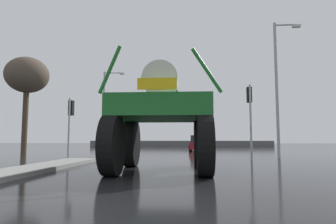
{
  "coord_description": "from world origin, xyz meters",
  "views": [
    {
      "loc": [
        1.77,
        -5.49,
        1.15
      ],
      "look_at": [
        0.7,
        7.85,
        2.4
      ],
      "focal_mm": 31.11,
      "sensor_mm": 36.0,
      "label": 1
    }
  ],
  "objects_px": {
    "sedan_ahead": "(199,144)",
    "traffic_signal_near_right": "(250,105)",
    "streetlight_near_right": "(278,82)",
    "traffic_signal_near_left": "(71,115)",
    "oversize_sprayer": "(162,118)",
    "streetlight_far_left": "(105,106)",
    "bare_tree_left": "(27,76)"
  },
  "relations": [
    {
      "from": "streetlight_far_left",
      "to": "oversize_sprayer",
      "type": "bearing_deg",
      "value": -67.54
    },
    {
      "from": "streetlight_near_right",
      "to": "traffic_signal_near_left",
      "type": "bearing_deg",
      "value": -168.6
    },
    {
      "from": "traffic_signal_near_left",
      "to": "streetlight_far_left",
      "type": "bearing_deg",
      "value": 99.12
    },
    {
      "from": "traffic_signal_near_left",
      "to": "streetlight_near_right",
      "type": "distance_m",
      "value": 12.66
    },
    {
      "from": "sedan_ahead",
      "to": "traffic_signal_near_right",
      "type": "xyz_separation_m",
      "value": [
        2.39,
        -13.19,
        2.25
      ]
    },
    {
      "from": "oversize_sprayer",
      "to": "streetlight_far_left",
      "type": "distance_m",
      "value": 21.12
    },
    {
      "from": "sedan_ahead",
      "to": "streetlight_far_left",
      "type": "bearing_deg",
      "value": 86.94
    },
    {
      "from": "oversize_sprayer",
      "to": "streetlight_near_right",
      "type": "bearing_deg",
      "value": -41.27
    },
    {
      "from": "oversize_sprayer",
      "to": "bare_tree_left",
      "type": "height_order",
      "value": "bare_tree_left"
    },
    {
      "from": "traffic_signal_near_left",
      "to": "streetlight_near_right",
      "type": "bearing_deg",
      "value": 11.4
    },
    {
      "from": "streetlight_far_left",
      "to": "sedan_ahead",
      "type": "bearing_deg",
      "value": -5.65
    },
    {
      "from": "traffic_signal_near_right",
      "to": "streetlight_near_right",
      "type": "xyz_separation_m",
      "value": [
        2.28,
        2.47,
        1.72
      ]
    },
    {
      "from": "streetlight_far_left",
      "to": "streetlight_near_right",
      "type": "bearing_deg",
      "value": -38.88
    },
    {
      "from": "streetlight_near_right",
      "to": "streetlight_far_left",
      "type": "xyz_separation_m",
      "value": [
        -14.5,
        11.69,
        -0.0
      ]
    },
    {
      "from": "sedan_ahead",
      "to": "streetlight_far_left",
      "type": "relative_size",
      "value": 0.5
    },
    {
      "from": "streetlight_near_right",
      "to": "traffic_signal_near_right",
      "type": "bearing_deg",
      "value": -132.62
    },
    {
      "from": "bare_tree_left",
      "to": "sedan_ahead",
      "type": "bearing_deg",
      "value": 32.16
    },
    {
      "from": "traffic_signal_near_left",
      "to": "streetlight_far_left",
      "type": "distance_m",
      "value": 14.5
    },
    {
      "from": "sedan_ahead",
      "to": "traffic_signal_near_left",
      "type": "distance_m",
      "value": 15.3
    },
    {
      "from": "sedan_ahead",
      "to": "bare_tree_left",
      "type": "relative_size",
      "value": 0.57
    },
    {
      "from": "traffic_signal_near_left",
      "to": "oversize_sprayer",
      "type": "bearing_deg",
      "value": -42.23
    },
    {
      "from": "sedan_ahead",
      "to": "traffic_signal_near_left",
      "type": "xyz_separation_m",
      "value": [
        -7.56,
        -13.18,
        1.79
      ]
    },
    {
      "from": "traffic_signal_near_left",
      "to": "traffic_signal_near_right",
      "type": "xyz_separation_m",
      "value": [
        9.95,
        -0.01,
        0.46
      ]
    },
    {
      "from": "traffic_signal_near_right",
      "to": "streetlight_far_left",
      "type": "bearing_deg",
      "value": 130.79
    },
    {
      "from": "sedan_ahead",
      "to": "traffic_signal_near_right",
      "type": "bearing_deg",
      "value": -167.13
    },
    {
      "from": "sedan_ahead",
      "to": "streetlight_near_right",
      "type": "distance_m",
      "value": 12.34
    },
    {
      "from": "oversize_sprayer",
      "to": "sedan_ahead",
      "type": "relative_size",
      "value": 1.25
    },
    {
      "from": "streetlight_far_left",
      "to": "bare_tree_left",
      "type": "relative_size",
      "value": 1.14
    },
    {
      "from": "sedan_ahead",
      "to": "streetlight_far_left",
      "type": "xyz_separation_m",
      "value": [
        -9.83,
        0.97,
        3.96
      ]
    },
    {
      "from": "oversize_sprayer",
      "to": "traffic_signal_near_right",
      "type": "height_order",
      "value": "oversize_sprayer"
    },
    {
      "from": "traffic_signal_near_right",
      "to": "bare_tree_left",
      "type": "distance_m",
      "value": 16.58
    },
    {
      "from": "oversize_sprayer",
      "to": "bare_tree_left",
      "type": "xyz_separation_m",
      "value": [
        -11.34,
        10.11,
        3.96
      ]
    }
  ]
}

